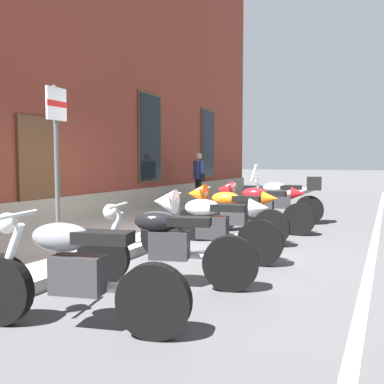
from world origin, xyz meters
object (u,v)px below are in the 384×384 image
at_px(motorcycle_black_naked, 163,246).
at_px(motorcycle_orange_sport, 227,211).
at_px(motorcycle_red_sport, 255,205).
at_px(pedestrian_blue_top, 199,176).
at_px(motorcycle_white_sport, 204,223).
at_px(motorcycle_silver_touring, 283,199).
at_px(parking_sign, 57,146).
at_px(motorcycle_grey_naked, 71,274).

relative_size(motorcycle_black_naked, motorcycle_orange_sport, 1.01).
bearing_deg(motorcycle_red_sport, pedestrian_blue_top, 39.59).
xyz_separation_m(motorcycle_white_sport, motorcycle_orange_sport, (1.44, 0.18, 0.00)).
height_order(motorcycle_orange_sport, motorcycle_silver_touring, motorcycle_silver_touring).
bearing_deg(pedestrian_blue_top, motorcycle_red_sport, -140.41).
height_order(pedestrian_blue_top, parking_sign, parking_sign).
xyz_separation_m(motorcycle_grey_naked, parking_sign, (1.69, 1.70, 1.16)).
xyz_separation_m(motorcycle_orange_sport, parking_sign, (-2.50, 1.53, 1.08)).
bearing_deg(motorcycle_black_naked, pedestrian_blue_top, 21.48).
xyz_separation_m(motorcycle_grey_naked, motorcycle_white_sport, (2.75, -0.01, 0.07)).
bearing_deg(motorcycle_silver_touring, motorcycle_red_sport, 172.23).
relative_size(motorcycle_white_sport, motorcycle_red_sport, 0.96).
bearing_deg(motorcycle_white_sport, pedestrian_blue_top, 24.99).
relative_size(motorcycle_grey_naked, pedestrian_blue_top, 1.29).
xyz_separation_m(motorcycle_black_naked, motorcycle_white_sport, (1.34, 0.09, 0.09)).
bearing_deg(parking_sign, motorcycle_grey_naked, -134.77).
bearing_deg(parking_sign, motorcycle_silver_touring, -19.59).
xyz_separation_m(motorcycle_black_naked, motorcycle_orange_sport, (2.77, 0.27, 0.09)).
bearing_deg(motorcycle_red_sport, motorcycle_silver_touring, -7.77).
bearing_deg(parking_sign, pedestrian_blue_top, 8.81).
bearing_deg(pedestrian_blue_top, motorcycle_black_naked, -158.52).
relative_size(motorcycle_black_naked, motorcycle_white_sport, 0.98).
distance_m(motorcycle_grey_naked, motorcycle_silver_touring, 6.99).
distance_m(motorcycle_silver_touring, pedestrian_blue_top, 3.52).
height_order(motorcycle_black_naked, motorcycle_red_sport, motorcycle_red_sport).
distance_m(motorcycle_black_naked, motorcycle_white_sport, 1.34).
bearing_deg(motorcycle_white_sport, motorcycle_black_naked, -176.26).
height_order(motorcycle_grey_naked, parking_sign, parking_sign).
height_order(motorcycle_grey_naked, motorcycle_black_naked, motorcycle_grey_naked).
xyz_separation_m(motorcycle_silver_touring, pedestrian_blue_top, (1.81, 2.99, 0.44)).
bearing_deg(motorcycle_grey_naked, parking_sign, 45.23).
relative_size(motorcycle_red_sport, motorcycle_silver_touring, 1.08).
xyz_separation_m(motorcycle_silver_touring, parking_sign, (-5.29, 1.88, 1.07)).
distance_m(motorcycle_white_sport, motorcycle_red_sport, 2.69).
relative_size(motorcycle_grey_naked, motorcycle_orange_sport, 0.99).
relative_size(motorcycle_black_naked, motorcycle_silver_touring, 1.02).
bearing_deg(motorcycle_orange_sport, pedestrian_blue_top, 29.77).
height_order(motorcycle_black_naked, pedestrian_blue_top, pedestrian_blue_top).
height_order(motorcycle_red_sport, parking_sign, parking_sign).
distance_m(motorcycle_grey_naked, motorcycle_black_naked, 1.42).
xyz_separation_m(motorcycle_orange_sport, motorcycle_silver_touring, (2.79, -0.35, 0.01)).
height_order(motorcycle_orange_sport, parking_sign, parking_sign).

